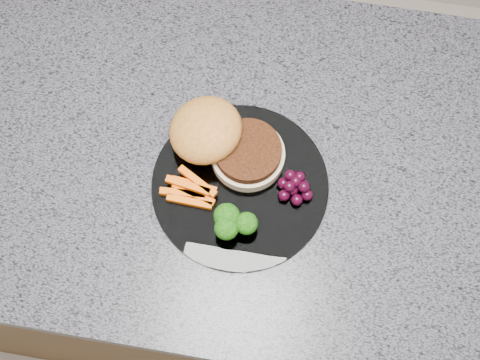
{
  "coord_description": "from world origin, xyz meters",
  "views": [
    {
      "loc": [
        0.09,
        -0.38,
        1.82
      ],
      "look_at": [
        0.03,
        -0.05,
        0.93
      ],
      "focal_mm": 50.0,
      "sensor_mm": 36.0,
      "label": 1
    }
  ],
  "objects_px": {
    "island_cabinet": "(229,236)",
    "burger": "(221,140)",
    "grape_bunch": "(295,186)",
    "plate": "(240,185)"
  },
  "relations": [
    {
      "from": "burger",
      "to": "grape_bunch",
      "type": "distance_m",
      "value": 0.13
    },
    {
      "from": "island_cabinet",
      "to": "grape_bunch",
      "type": "relative_size",
      "value": 22.33
    },
    {
      "from": "plate",
      "to": "burger",
      "type": "height_order",
      "value": "burger"
    },
    {
      "from": "island_cabinet",
      "to": "plate",
      "type": "bearing_deg",
      "value": -56.13
    },
    {
      "from": "island_cabinet",
      "to": "burger",
      "type": "height_order",
      "value": "burger"
    },
    {
      "from": "plate",
      "to": "burger",
      "type": "distance_m",
      "value": 0.07
    },
    {
      "from": "plate",
      "to": "grape_bunch",
      "type": "bearing_deg",
      "value": 4.66
    },
    {
      "from": "island_cabinet",
      "to": "plate",
      "type": "relative_size",
      "value": 4.62
    },
    {
      "from": "burger",
      "to": "island_cabinet",
      "type": "bearing_deg",
      "value": -45.54
    },
    {
      "from": "burger",
      "to": "grape_bunch",
      "type": "relative_size",
      "value": 3.38
    }
  ]
}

